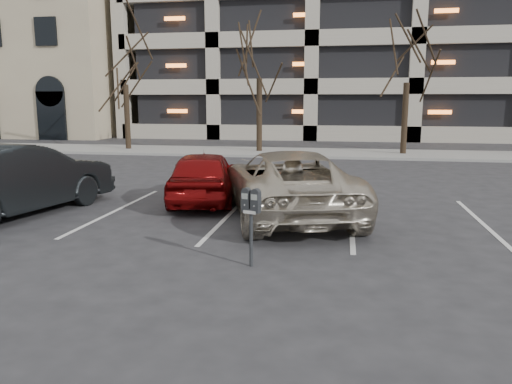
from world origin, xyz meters
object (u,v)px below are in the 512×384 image
object	(u,v)px
tree_a	(124,43)
car_red	(204,176)
tree_b	(259,31)
tree_c	(409,36)
parking_meter	(251,208)
suv_silver	(288,183)
car_dark	(14,179)

from	to	relation	value
tree_a	car_red	size ratio (longest dim) A/B	1.90
tree_a	tree_b	xyz separation A→B (m)	(7.00, 0.00, 0.44)
tree_a	tree_b	size ratio (longest dim) A/B	0.93
tree_b	car_red	size ratio (longest dim) A/B	2.05
tree_c	parking_meter	distance (m)	18.26
parking_meter	suv_silver	xyz separation A→B (m)	(0.18, 3.70, -0.20)
parking_meter	suv_silver	size ratio (longest dim) A/B	0.21
tree_a	tree_c	world-z (taller)	tree_c
tree_b	parking_meter	bearing A→B (deg)	-80.84
tree_c	car_dark	distance (m)	18.40
tree_a	car_red	bearing A→B (deg)	-58.25
tree_a	car_dark	xyz separation A→B (m)	(3.71, -14.52, -4.65)
tree_c	tree_b	bearing A→B (deg)	180.00
tree_b	parking_meter	world-z (taller)	tree_b
parking_meter	tree_b	bearing A→B (deg)	118.37
car_red	car_dark	distance (m)	4.49
suv_silver	car_red	bearing A→B (deg)	-43.81
tree_a	car_dark	world-z (taller)	tree_a
tree_b	car_dark	bearing A→B (deg)	-102.77
tree_b	car_dark	size ratio (longest dim) A/B	1.61
car_red	suv_silver	bearing A→B (deg)	143.55
parking_meter	suv_silver	distance (m)	3.71
tree_a	tree_c	xyz separation A→B (m)	(14.00, 0.00, 0.04)
tree_c	car_dark	bearing A→B (deg)	-125.32
car_red	tree_a	bearing A→B (deg)	-68.16
tree_a	car_red	xyz separation A→B (m)	(7.61, -12.29, -4.80)
tree_c	car_red	size ratio (longest dim) A/B	1.91
parking_meter	suv_silver	world-z (taller)	suv_silver
tree_b	tree_c	xyz separation A→B (m)	(7.00, 0.00, -0.40)
tree_b	car_red	xyz separation A→B (m)	(0.61, -12.29, -5.24)
tree_c	parking_meter	xyz separation A→B (m)	(-4.23, -17.17, -4.56)
car_dark	suv_silver	bearing A→B (deg)	-158.71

